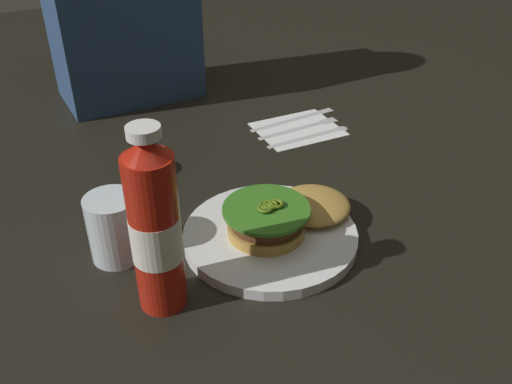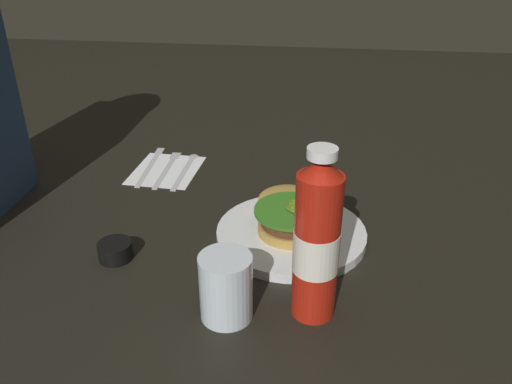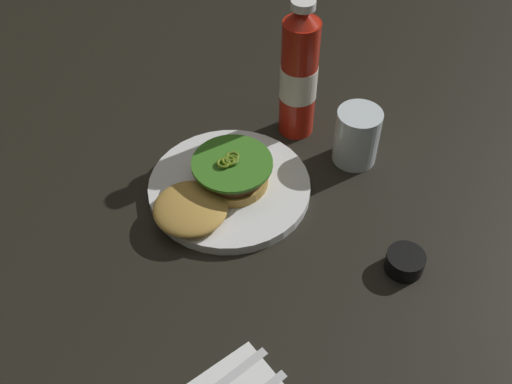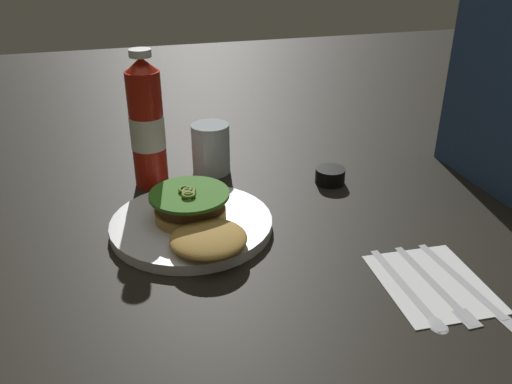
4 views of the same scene
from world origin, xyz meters
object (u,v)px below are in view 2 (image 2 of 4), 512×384
object	(u,v)px
dinner_plate	(291,234)
burger_sandwich	(290,212)
napkin	(166,170)
spoon_utensil	(188,165)
ketchup_bottle	(317,242)
butter_knife	(152,162)
water_glass	(226,287)
fork_utensil	(168,165)
condiment_cup	(115,251)

from	to	relation	value
dinner_plate	burger_sandwich	bearing A→B (deg)	9.22
napkin	spoon_utensil	distance (m)	0.05
dinner_plate	ketchup_bottle	size ratio (longest dim) A/B	1.03
spoon_utensil	napkin	bearing A→B (deg)	122.94
burger_sandwich	spoon_utensil	size ratio (longest dim) A/B	1.13
butter_knife	ketchup_bottle	bearing A→B (deg)	-139.80
burger_sandwich	spoon_utensil	bearing A→B (deg)	46.41
napkin	dinner_plate	bearing A→B (deg)	-128.76
ketchup_bottle	water_glass	distance (m)	0.14
butter_knife	burger_sandwich	bearing A→B (deg)	-125.53
fork_utensil	butter_knife	size ratio (longest dim) A/B	0.91
ketchup_bottle	spoon_utensil	size ratio (longest dim) A/B	1.34
ketchup_bottle	fork_utensil	bearing A→B (deg)	37.49
water_glass	napkin	bearing A→B (deg)	26.03
water_glass	fork_utensil	bearing A→B (deg)	25.15
dinner_plate	burger_sandwich	distance (m)	0.04
condiment_cup	water_glass	bearing A→B (deg)	-118.53
dinner_plate	butter_knife	xyz separation A→B (m)	(0.27, 0.34, -0.00)
napkin	spoon_utensil	size ratio (longest dim) A/B	0.87
dinner_plate	napkin	distance (m)	0.38
water_glass	fork_utensil	xyz separation A→B (m)	(0.47, 0.22, -0.05)
burger_sandwich	water_glass	distance (m)	0.25
dinner_plate	water_glass	xyz separation A→B (m)	(-0.21, 0.08, 0.04)
dinner_plate	napkin	xyz separation A→B (m)	(0.24, 0.30, -0.01)
condiment_cup	napkin	size ratio (longest dim) A/B	0.34
burger_sandwich	fork_utensil	xyz separation A→B (m)	(0.23, 0.30, -0.03)
dinner_plate	water_glass	bearing A→B (deg)	160.15
burger_sandwich	fork_utensil	size ratio (longest dim) A/B	1.13
ketchup_bottle	spoon_utensil	xyz separation A→B (m)	(0.46, 0.30, -0.11)
dinner_plate	spoon_utensil	xyz separation A→B (m)	(0.27, 0.26, -0.00)
water_glass	spoon_utensil	xyz separation A→B (m)	(0.48, 0.18, -0.05)
condiment_cup	spoon_utensil	distance (m)	0.37
napkin	condiment_cup	bearing A→B (deg)	-178.01
burger_sandwich	butter_knife	world-z (taller)	burger_sandwich
burger_sandwich	fork_utensil	bearing A→B (deg)	51.83
condiment_cup	napkin	distance (m)	0.34
condiment_cup	spoon_utensil	size ratio (longest dim) A/B	0.30
water_glass	burger_sandwich	bearing A→B (deg)	-16.79
ketchup_bottle	butter_knife	bearing A→B (deg)	40.20
condiment_cup	butter_knife	xyz separation A→B (m)	(0.37, 0.06, -0.01)
water_glass	condiment_cup	world-z (taller)	water_glass
water_glass	fork_utensil	world-z (taller)	water_glass
ketchup_bottle	butter_knife	distance (m)	0.61
burger_sandwich	ketchup_bottle	distance (m)	0.24
burger_sandwich	water_glass	xyz separation A→B (m)	(-0.24, 0.07, 0.01)
spoon_utensil	fork_utensil	bearing A→B (deg)	101.25
dinner_plate	burger_sandwich	size ratio (longest dim) A/B	1.23
condiment_cup	spoon_utensil	bearing A→B (deg)	-4.75
ketchup_bottle	napkin	xyz separation A→B (m)	(0.43, 0.34, -0.12)
napkin	fork_utensil	world-z (taller)	fork_utensil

